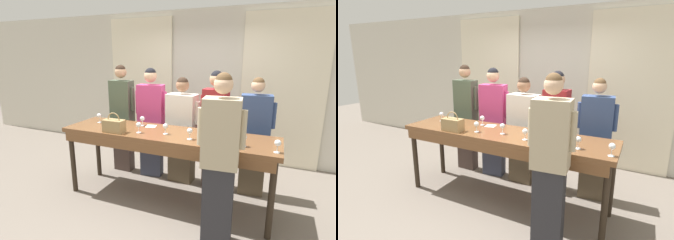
% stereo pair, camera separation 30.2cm
% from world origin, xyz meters
% --- Properties ---
extents(ground_plane, '(18.00, 18.00, 0.00)m').
position_xyz_m(ground_plane, '(0.00, 0.00, 0.00)').
color(ground_plane, '#70665B').
extents(wall_back, '(12.00, 0.06, 2.80)m').
position_xyz_m(wall_back, '(0.00, 1.94, 1.40)').
color(wall_back, beige).
rests_on(wall_back, ground_plane).
extents(curtain_panel_left, '(1.37, 0.03, 2.69)m').
position_xyz_m(curtain_panel_left, '(-1.37, 1.87, 1.34)').
color(curtain_panel_left, '#EFE5C6').
rests_on(curtain_panel_left, ground_plane).
extents(curtain_panel_right, '(1.37, 0.03, 2.69)m').
position_xyz_m(curtain_panel_right, '(1.37, 1.87, 1.34)').
color(curtain_panel_right, '#EFE5C6').
rests_on(curtain_panel_right, ground_plane).
extents(tasting_bar, '(2.84, 0.73, 0.99)m').
position_xyz_m(tasting_bar, '(0.00, -0.02, 0.89)').
color(tasting_bar, brown).
rests_on(tasting_bar, ground_plane).
extents(wine_bottle, '(0.08, 0.08, 0.31)m').
position_xyz_m(wine_bottle, '(0.72, -0.30, 1.10)').
color(wine_bottle, black).
rests_on(wine_bottle, tasting_bar).
extents(handbag, '(0.28, 0.15, 0.26)m').
position_xyz_m(handbag, '(-0.63, -0.25, 1.07)').
color(handbag, '#997A4C').
rests_on(handbag, tasting_bar).
extents(wine_glass_front_left, '(0.07, 0.07, 0.14)m').
position_xyz_m(wine_glass_front_left, '(0.73, 0.17, 1.08)').
color(wine_glass_front_left, white).
rests_on(wine_glass_front_left, tasting_bar).
extents(wine_glass_front_mid, '(0.07, 0.07, 0.14)m').
position_xyz_m(wine_glass_front_mid, '(-1.12, 0.08, 1.08)').
color(wine_glass_front_mid, white).
rests_on(wine_glass_front_mid, tasting_bar).
extents(wine_glass_front_right, '(0.07, 0.07, 0.14)m').
position_xyz_m(wine_glass_front_right, '(0.54, 0.18, 1.08)').
color(wine_glass_front_right, white).
rests_on(wine_glass_front_right, tasting_bar).
extents(wine_glass_center_left, '(0.07, 0.07, 0.14)m').
position_xyz_m(wine_glass_center_left, '(-0.32, -0.15, 1.08)').
color(wine_glass_center_left, white).
rests_on(wine_glass_center_left, tasting_bar).
extents(wine_glass_center_mid, '(0.07, 0.07, 0.14)m').
position_xyz_m(wine_glass_center_mid, '(1.35, -0.22, 1.08)').
color(wine_glass_center_mid, white).
rests_on(wine_glass_center_mid, tasting_bar).
extents(wine_glass_center_right, '(0.07, 0.07, 0.14)m').
position_xyz_m(wine_glass_center_right, '(1.01, -0.16, 1.08)').
color(wine_glass_center_right, white).
rests_on(wine_glass_center_right, tasting_bar).
extents(wine_glass_back_left, '(0.07, 0.07, 0.14)m').
position_xyz_m(wine_glass_back_left, '(0.02, -0.07, 1.08)').
color(wine_glass_back_left, white).
rests_on(wine_glass_back_left, tasting_bar).
extents(wine_glass_back_mid, '(0.07, 0.07, 0.14)m').
position_xyz_m(wine_glass_back_mid, '(-0.44, 0.17, 1.08)').
color(wine_glass_back_mid, white).
rests_on(wine_glass_back_mid, tasting_bar).
extents(wine_glass_back_right, '(0.07, 0.07, 0.14)m').
position_xyz_m(wine_glass_back_right, '(0.38, -0.15, 1.08)').
color(wine_glass_back_right, white).
rests_on(wine_glass_back_right, tasting_bar).
extents(wine_glass_near_host, '(0.07, 0.07, 0.14)m').
position_xyz_m(wine_glass_near_host, '(0.62, -0.19, 1.08)').
color(wine_glass_near_host, white).
rests_on(wine_glass_near_host, tasting_bar).
extents(napkin, '(0.17, 0.17, 0.00)m').
position_xyz_m(napkin, '(-0.31, 0.19, 0.99)').
color(napkin, white).
rests_on(napkin, tasting_bar).
extents(guest_olive_jacket, '(0.49, 0.20, 1.82)m').
position_xyz_m(guest_olive_jacket, '(-1.09, 0.66, 0.95)').
color(guest_olive_jacket, '#473833').
rests_on(guest_olive_jacket, ground_plane).
extents(guest_pink_top, '(0.53, 0.26, 1.78)m').
position_xyz_m(guest_pink_top, '(-0.54, 0.66, 0.92)').
color(guest_pink_top, '#383D51').
rests_on(guest_pink_top, ground_plane).
extents(guest_cream_sweater, '(0.56, 0.31, 1.65)m').
position_xyz_m(guest_cream_sweater, '(-0.01, 0.66, 0.83)').
color(guest_cream_sweater, brown).
rests_on(guest_cream_sweater, ground_plane).
extents(guest_striped_shirt, '(0.46, 0.25, 1.76)m').
position_xyz_m(guest_striped_shirt, '(0.50, 0.66, 0.92)').
color(guest_striped_shirt, '#473833').
rests_on(guest_striped_shirt, ground_plane).
extents(guest_navy_coat, '(0.52, 0.25, 1.69)m').
position_xyz_m(guest_navy_coat, '(1.06, 0.66, 0.86)').
color(guest_navy_coat, brown).
rests_on(guest_navy_coat, ground_plane).
extents(host_pouring, '(0.48, 0.28, 1.82)m').
position_xyz_m(host_pouring, '(0.83, -0.55, 0.93)').
color(host_pouring, '#28282D').
rests_on(host_pouring, ground_plane).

